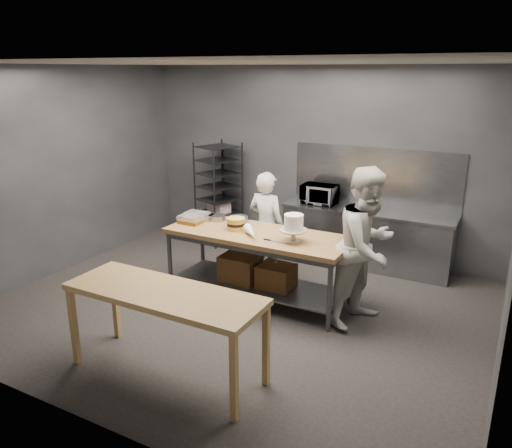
{
  "coord_description": "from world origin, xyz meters",
  "views": [
    {
      "loc": [
        2.95,
        -5.02,
        2.93
      ],
      "look_at": [
        0.09,
        0.31,
        1.05
      ],
      "focal_mm": 35.0,
      "sensor_mm": 36.0,
      "label": 1
    }
  ],
  "objects_px": {
    "chef_right": "(367,247)",
    "microwave": "(319,194)",
    "layer_cake": "(236,224)",
    "frosted_cake_stand": "(294,225)",
    "near_counter": "(164,299)",
    "chef_behind": "(266,226)",
    "speed_rack": "(219,194)",
    "work_table": "(257,258)"
  },
  "relations": [
    {
      "from": "work_table",
      "to": "chef_behind",
      "type": "relative_size",
      "value": 1.52
    },
    {
      "from": "chef_behind",
      "to": "near_counter",
      "type": "bearing_deg",
      "value": 101.56
    },
    {
      "from": "chef_right",
      "to": "chef_behind",
      "type": "bearing_deg",
      "value": 88.18
    },
    {
      "from": "chef_right",
      "to": "work_table",
      "type": "bearing_deg",
      "value": 110.82
    },
    {
      "from": "chef_behind",
      "to": "chef_right",
      "type": "distance_m",
      "value": 1.75
    },
    {
      "from": "near_counter",
      "to": "chef_behind",
      "type": "relative_size",
      "value": 1.27
    },
    {
      "from": "work_table",
      "to": "near_counter",
      "type": "xyz_separation_m",
      "value": [
        0.03,
        -1.95,
        0.24
      ]
    },
    {
      "from": "chef_right",
      "to": "speed_rack",
      "type": "bearing_deg",
      "value": 80.37
    },
    {
      "from": "chef_behind",
      "to": "frosted_cake_stand",
      "type": "relative_size",
      "value": 4.55
    },
    {
      "from": "work_table",
      "to": "speed_rack",
      "type": "xyz_separation_m",
      "value": [
        -1.68,
        1.74,
        0.28
      ]
    },
    {
      "from": "chef_behind",
      "to": "microwave",
      "type": "distance_m",
      "value": 1.23
    },
    {
      "from": "speed_rack",
      "to": "near_counter",
      "type": "bearing_deg",
      "value": -65.08
    },
    {
      "from": "work_table",
      "to": "chef_right",
      "type": "relative_size",
      "value": 1.26
    },
    {
      "from": "chef_right",
      "to": "layer_cake",
      "type": "bearing_deg",
      "value": 111.25
    },
    {
      "from": "chef_right",
      "to": "frosted_cake_stand",
      "type": "xyz_separation_m",
      "value": [
        -0.87,
        -0.16,
        0.19
      ]
    },
    {
      "from": "speed_rack",
      "to": "microwave",
      "type": "distance_m",
      "value": 1.84
    },
    {
      "from": "speed_rack",
      "to": "chef_right",
      "type": "relative_size",
      "value": 0.92
    },
    {
      "from": "chef_right",
      "to": "layer_cake",
      "type": "distance_m",
      "value": 1.73
    },
    {
      "from": "speed_rack",
      "to": "frosted_cake_stand",
      "type": "distance_m",
      "value": 2.92
    },
    {
      "from": "near_counter",
      "to": "chef_behind",
      "type": "height_order",
      "value": "chef_behind"
    },
    {
      "from": "chef_right",
      "to": "layer_cake",
      "type": "relative_size",
      "value": 7.95
    },
    {
      "from": "work_table",
      "to": "near_counter",
      "type": "bearing_deg",
      "value": -89.06
    },
    {
      "from": "chef_behind",
      "to": "microwave",
      "type": "bearing_deg",
      "value": -100.06
    },
    {
      "from": "work_table",
      "to": "layer_cake",
      "type": "height_order",
      "value": "layer_cake"
    },
    {
      "from": "layer_cake",
      "to": "frosted_cake_stand",
      "type": "bearing_deg",
      "value": -5.88
    },
    {
      "from": "work_table",
      "to": "frosted_cake_stand",
      "type": "relative_size",
      "value": 6.92
    },
    {
      "from": "near_counter",
      "to": "chef_right",
      "type": "bearing_deg",
      "value": 55.0
    },
    {
      "from": "work_table",
      "to": "speed_rack",
      "type": "height_order",
      "value": "speed_rack"
    },
    {
      "from": "near_counter",
      "to": "layer_cake",
      "type": "xyz_separation_m",
      "value": [
        -0.33,
        1.93,
        0.19
      ]
    },
    {
      "from": "chef_right",
      "to": "layer_cake",
      "type": "height_order",
      "value": "chef_right"
    },
    {
      "from": "chef_behind",
      "to": "layer_cake",
      "type": "relative_size",
      "value": 6.61
    },
    {
      "from": "frosted_cake_stand",
      "to": "layer_cake",
      "type": "height_order",
      "value": "frosted_cake_stand"
    },
    {
      "from": "work_table",
      "to": "layer_cake",
      "type": "bearing_deg",
      "value": -175.59
    },
    {
      "from": "chef_right",
      "to": "frosted_cake_stand",
      "type": "relative_size",
      "value": 5.47
    },
    {
      "from": "near_counter",
      "to": "layer_cake",
      "type": "distance_m",
      "value": 1.96
    },
    {
      "from": "near_counter",
      "to": "frosted_cake_stand",
      "type": "relative_size",
      "value": 5.77
    },
    {
      "from": "work_table",
      "to": "frosted_cake_stand",
      "type": "height_order",
      "value": "frosted_cake_stand"
    },
    {
      "from": "microwave",
      "to": "layer_cake",
      "type": "height_order",
      "value": "microwave"
    },
    {
      "from": "frosted_cake_stand",
      "to": "layer_cake",
      "type": "distance_m",
      "value": 0.88
    },
    {
      "from": "layer_cake",
      "to": "chef_right",
      "type": "bearing_deg",
      "value": 2.35
    },
    {
      "from": "chef_right",
      "to": "microwave",
      "type": "bearing_deg",
      "value": 54.88
    },
    {
      "from": "work_table",
      "to": "near_counter",
      "type": "relative_size",
      "value": 1.2
    }
  ]
}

